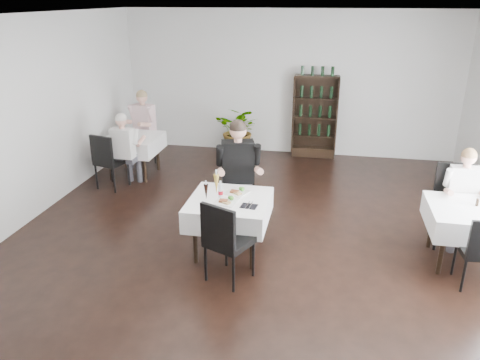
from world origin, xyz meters
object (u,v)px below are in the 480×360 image
at_px(wine_shelf, 315,118).
at_px(main_table, 229,209).
at_px(potted_tree, 239,130).
at_px(diner_main, 239,169).

bearing_deg(wine_shelf, main_table, -101.78).
xyz_separation_m(potted_tree, diner_main, (0.68, -3.52, 0.42)).
bearing_deg(potted_tree, main_table, -80.67).
bearing_deg(main_table, potted_tree, 99.33).
bearing_deg(wine_shelf, diner_main, -103.94).
relative_size(main_table, diner_main, 0.63).
xyz_separation_m(wine_shelf, main_table, (-0.90, -4.31, -0.23)).
bearing_deg(wine_shelf, potted_tree, -175.21).
distance_m(main_table, diner_main, 0.74).
relative_size(wine_shelf, potted_tree, 1.66).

